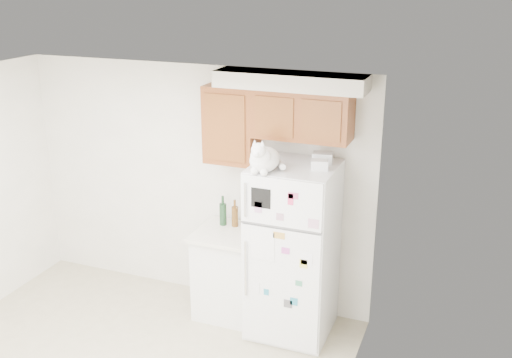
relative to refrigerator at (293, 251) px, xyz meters
The scene contains 8 objects.
room_shell 1.92m from the refrigerator, 128.37° to the right, with size 3.84×4.04×2.52m.
refrigerator is the anchor object (origin of this frame).
base_counter 0.79m from the refrigerator, behind, with size 0.64×0.64×0.92m.
cat 1.02m from the refrigerator, 128.15° to the right, with size 0.31×0.46×0.32m.
storage_box_back 0.94m from the refrigerator, 39.16° to the left, with size 0.18×0.13×0.10m, color white.
storage_box_front 0.93m from the refrigerator, ahead, with size 0.15×0.11×0.09m, color white.
bottle_green 0.86m from the refrigerator, 166.42° to the left, with size 0.07×0.07×0.31m, color #19381E, non-canonical shape.
bottle_amber 0.74m from the refrigerator, 163.28° to the left, with size 0.07×0.07×0.28m, color #593814, non-canonical shape.
Camera 1 is at (2.73, -3.30, 3.36)m, focal length 42.00 mm.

